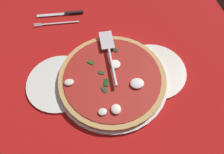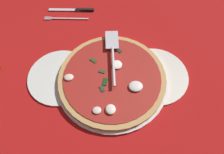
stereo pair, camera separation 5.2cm
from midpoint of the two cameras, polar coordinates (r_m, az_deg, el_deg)
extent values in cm
cube|color=#AC1515|center=(77.91, 0.89, -1.47)|extent=(115.04, 115.04, 0.80)
cube|color=white|center=(110.86, 23.62, 16.47)|extent=(8.85, 8.85, 0.10)
cube|color=white|center=(100.00, 26.46, 9.38)|extent=(8.85, 8.85, 0.10)
cube|color=white|center=(101.43, 20.43, 13.27)|extent=(8.85, 8.85, 0.10)
cube|color=white|center=(91.16, 23.23, 5.12)|extent=(8.85, 8.85, 0.10)
cube|color=white|center=(83.43, 26.57, -4.81)|extent=(8.85, 8.85, 0.10)
cube|color=white|center=(104.35, 14.47, 16.85)|extent=(8.85, 8.85, 0.10)
cube|color=white|center=(92.73, 16.71, 9.39)|extent=(8.85, 8.85, 0.10)
cube|color=silver|center=(83.28, 19.41, -0.01)|extent=(8.85, 8.85, 0.10)
cube|color=white|center=(76.80, 22.69, -11.37)|extent=(8.85, 8.85, 0.10)
cube|color=silver|center=(95.92, 10.37, 13.32)|extent=(8.85, 8.85, 0.10)
cube|color=white|center=(84.99, 12.39, 4.71)|extent=(8.85, 8.85, 0.10)
cube|color=white|center=(76.64, 14.85, -6.11)|extent=(8.85, 8.85, 0.10)
cube|color=white|center=(71.76, 17.93, -18.94)|extent=(8.85, 8.85, 0.10)
cube|color=white|center=(100.57, 4.35, 16.81)|extent=(8.85, 8.85, 0.10)
cube|color=white|center=(88.46, 5.69, 9.08)|extent=(8.85, 8.85, 0.10)
cube|color=silver|center=(78.50, 7.34, -0.86)|extent=(8.85, 8.85, 0.10)
cube|color=silver|center=(71.59, 9.41, -13.17)|extent=(8.85, 8.85, 0.10)
cube|color=white|center=(93.49, -0.53, 12.94)|extent=(8.85, 8.85, 0.10)
cube|color=white|center=(82.24, 0.37, 4.05)|extent=(8.85, 8.85, 0.10)
cube|color=white|center=(73.57, 1.48, -7.28)|extent=(8.85, 8.85, 0.10)
cube|color=white|center=(99.84, -6.19, 16.24)|extent=(8.85, 8.85, 0.10)
cube|color=silver|center=(87.62, -5.94, 8.39)|extent=(8.85, 8.85, 0.10)
cube|color=white|center=(77.55, -5.64, -1.73)|extent=(8.85, 8.85, 0.10)
cube|color=white|center=(70.55, -5.25, -14.34)|extent=(8.85, 8.85, 0.10)
cube|color=white|center=(107.28, -11.28, 18.98)|extent=(8.85, 8.85, 0.10)
cube|color=white|center=(94.37, -11.55, 12.09)|extent=(8.85, 8.85, 0.10)
cube|color=white|center=(83.24, -11.89, 3.19)|extent=(8.85, 8.85, 0.10)
cube|color=silver|center=(74.69, -12.30, -8.08)|extent=(8.85, 8.85, 0.10)
cube|color=white|center=(102.21, -16.48, 15.17)|extent=(8.85, 8.85, 0.10)
cube|color=white|center=(90.32, -17.29, 7.39)|extent=(8.85, 8.85, 0.10)
cube|color=white|center=(80.58, -18.29, -2.50)|extent=(8.85, 8.85, 0.10)
cube|color=silver|center=(73.87, -19.53, -14.62)|extent=(8.85, 8.85, 0.10)
cube|color=white|center=(110.91, -20.78, 17.70)|extent=(8.85, 8.85, 0.10)
cube|color=white|center=(98.48, -21.94, 10.88)|extent=(8.85, 8.85, 0.10)
cube|color=white|center=(87.87, -23.32, 2.26)|extent=(8.85, 8.85, 0.10)
cube|color=white|center=(79.82, -25.02, -8.41)|extent=(8.85, 8.85, 0.10)
cube|color=silver|center=(107.48, -25.92, 13.77)|extent=(8.85, 8.85, 0.10)
cylinder|color=silver|center=(77.17, 1.93, -0.75)|extent=(39.71, 39.71, 1.33)
cylinder|color=white|center=(80.24, 13.07, 0.29)|extent=(24.13, 24.13, 1.00)
cylinder|color=white|center=(79.52, -11.70, -0.05)|extent=(23.38, 23.38, 1.00)
cylinder|color=tan|center=(75.94, 1.96, -0.21)|extent=(37.87, 37.87, 1.51)
cylinder|color=#A5251F|center=(75.17, 1.98, 0.15)|extent=(34.30, 34.30, 0.30)
ellipsoid|color=white|center=(77.07, 3.23, 3.19)|extent=(3.77, 3.86, 1.00)
ellipsoid|color=silver|center=(68.79, -1.85, -8.95)|extent=(2.86, 2.51, 0.85)
ellipsoid|color=white|center=(68.78, 2.20, -8.66)|extent=(3.29, 3.51, 1.15)
ellipsoid|color=#F0E2D1|center=(75.16, -9.45, -0.18)|extent=(3.29, 2.67, 0.93)
ellipsoid|color=white|center=(73.02, 8.34, -2.56)|extent=(4.79, 4.14, 1.20)
cube|color=#284A21|center=(78.55, -3.09, 4.33)|extent=(2.81, 2.69, 0.30)
cube|color=#203621|center=(81.30, 3.72, 6.93)|extent=(2.51, 2.64, 0.30)
cube|color=#234725|center=(75.77, -0.74, 1.37)|extent=(2.51, 1.92, 0.30)
cube|color=#1E472E|center=(72.34, -0.58, -3.21)|extent=(1.96, 2.60, 0.30)
cube|color=#143F19|center=(73.60, 0.21, -1.40)|extent=(2.25, 3.18, 0.30)
cube|color=silver|center=(82.91, 1.80, 9.75)|extent=(5.25, 8.84, 0.30)
cylinder|color=silver|center=(75.18, 2.33, 2.77)|extent=(1.61, 16.06, 1.00)
cube|color=white|center=(99.55, -9.35, 15.88)|extent=(17.61, 13.46, 0.60)
cube|color=silver|center=(97.35, -9.55, 14.97)|extent=(16.06, 2.15, 0.25)
cube|color=silver|center=(99.91, -15.09, 15.01)|extent=(3.01, 0.51, 0.25)
cube|color=silver|center=(99.60, -15.13, 14.84)|extent=(3.01, 0.51, 0.25)
cube|color=silver|center=(99.30, -15.17, 14.66)|extent=(3.01, 0.51, 0.25)
cube|color=silver|center=(99.00, -15.21, 14.48)|extent=(3.01, 0.51, 0.25)
cube|color=black|center=(100.20, -5.67, 17.30)|extent=(8.14, 1.97, 0.80)
cube|color=silver|center=(101.76, -10.97, 17.03)|extent=(14.17, 2.76, 0.25)
camera|label=1|loc=(0.03, -88.02, 3.29)|focal=34.51mm
camera|label=2|loc=(0.03, 91.98, -3.29)|focal=34.51mm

